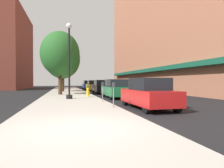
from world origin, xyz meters
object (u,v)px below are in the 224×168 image
object	(u,v)px
parking_meter_far	(113,92)
car_blue	(88,85)
car_yellow	(93,86)
tree_near	(62,59)
fire_hydrant	(88,92)
tree_far	(60,54)
car_green	(116,89)
parking_meter_near	(103,89)
lamppost	(69,59)
tree_mid	(63,57)
car_red	(148,94)
car_black	(101,87)

from	to	relation	value
parking_meter_far	car_blue	distance (m)	27.68
parking_meter_far	car_yellow	world-z (taller)	car_yellow
tree_near	fire_hydrant	bearing A→B (deg)	-76.65
tree_far	car_yellow	world-z (taller)	tree_far
parking_meter_far	tree_far	size ratio (longest dim) A/B	0.20
car_green	tree_near	bearing A→B (deg)	111.87
parking_meter_near	parking_meter_far	xyz separation A→B (m)	(0.00, -2.93, 0.00)
tree_near	tree_far	bearing A→B (deg)	-91.70
lamppost	tree_mid	xyz separation A→B (m)	(-0.57, 17.43, 2.35)
car_red	lamppost	bearing A→B (deg)	125.17
tree_far	car_red	xyz separation A→B (m)	(4.85, -11.11, -3.56)
parking_meter_near	car_red	world-z (taller)	car_red
tree_mid	car_black	size ratio (longest dim) A/B	1.93
tree_mid	tree_far	bearing A→B (deg)	-91.04
car_red	car_black	bearing A→B (deg)	89.76
tree_far	car_red	bearing A→B (deg)	-66.44
tree_far	car_red	distance (m)	12.63
parking_meter_far	tree_mid	xyz separation A→B (m)	(-2.68, 23.14, 4.60)
tree_mid	car_red	distance (m)	24.06
car_yellow	car_blue	xyz separation A→B (m)	(0.00, 6.95, 0.00)
car_black	car_blue	world-z (taller)	same
tree_near	car_red	xyz separation A→B (m)	(4.66, -17.35, -3.77)
parking_meter_near	tree_mid	xyz separation A→B (m)	(-2.68, 20.21, 4.60)
tree_near	parking_meter_far	bearing A→B (deg)	-81.13
tree_far	car_blue	bearing A→B (deg)	73.63
lamppost	fire_hydrant	size ratio (longest dim) A/B	7.47
car_yellow	car_blue	size ratio (longest dim) A/B	1.00
car_red	car_green	world-z (taller)	same
car_blue	car_green	bearing A→B (deg)	-90.39
lamppost	car_yellow	bearing A→B (deg)	74.83
parking_meter_near	car_red	distance (m)	3.51
parking_meter_far	parking_meter_near	bearing A→B (deg)	90.00
fire_hydrant	tree_far	xyz separation A→B (m)	(-2.48, 3.45, 3.85)
tree_mid	tree_near	bearing A→B (deg)	-90.33
parking_meter_far	car_blue	bearing A→B (deg)	85.96
car_yellow	tree_near	bearing A→B (deg)	-144.36
parking_meter_far	car_green	world-z (taller)	car_green
tree_mid	car_yellow	world-z (taller)	tree_mid
tree_near	car_green	world-z (taller)	tree_near
car_blue	car_red	bearing A→B (deg)	-90.39
fire_hydrant	tree_mid	world-z (taller)	tree_mid
tree_far	lamppost	bearing A→B (deg)	-81.67
parking_meter_near	lamppost	bearing A→B (deg)	127.06
tree_near	car_red	bearing A→B (deg)	-74.97
parking_meter_near	car_black	bearing A→B (deg)	79.67
parking_meter_far	tree_near	bearing A→B (deg)	98.87
fire_hydrant	tree_near	xyz separation A→B (m)	(-2.30, 9.69, 4.06)
lamppost	car_green	distance (m)	4.83
car_black	car_yellow	distance (m)	7.03
tree_mid	fire_hydrant	bearing A→B (deg)	-81.66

